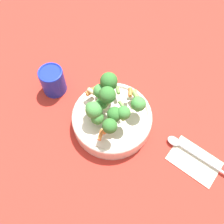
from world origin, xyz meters
name	(u,v)px	position (x,y,z in m)	size (l,w,h in m)	color
ground_plane	(112,123)	(0.00, 0.00, 0.00)	(3.00, 3.00, 0.00)	#B72D23
bowl	(112,119)	(0.00, 0.00, 0.03)	(0.23, 0.23, 0.05)	beige
pasta_salad	(108,102)	(0.01, 0.01, 0.11)	(0.17, 0.16, 0.10)	#8CB766
cup	(53,80)	(0.16, 0.14, 0.04)	(0.07, 0.07, 0.09)	#192DAD
napkin	(194,161)	(-0.17, -0.19, 0.00)	(0.16, 0.15, 0.01)	beige
spoon	(187,149)	(-0.13, -0.18, 0.01)	(0.16, 0.13, 0.01)	silver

